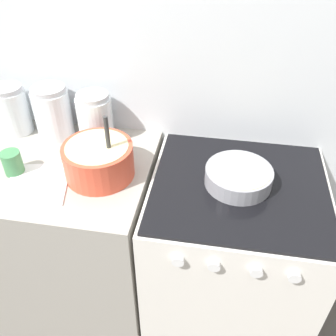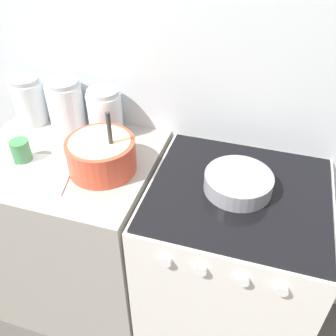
# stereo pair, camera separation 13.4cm
# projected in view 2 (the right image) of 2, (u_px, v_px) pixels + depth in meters

# --- Properties ---
(wall_back) EXTENTS (4.45, 0.05, 2.40)m
(wall_back) POSITION_uv_depth(u_px,v_px,m) (174.00, 66.00, 1.46)
(wall_back) COLOR silver
(wall_back) RESTS_ON ground_plane
(countertop_cabinet) EXTENTS (0.73, 0.60, 0.91)m
(countertop_cabinet) POSITION_uv_depth(u_px,v_px,m) (79.00, 234.00, 1.77)
(countertop_cabinet) COLOR #9E998E
(countertop_cabinet) RESTS_ON ground_plane
(stove) EXTENTS (0.65, 0.62, 0.91)m
(stove) POSITION_uv_depth(u_px,v_px,m) (227.00, 270.00, 1.61)
(stove) COLOR white
(stove) RESTS_ON ground_plane
(mixing_bowl) EXTENTS (0.25, 0.25, 0.25)m
(mixing_bowl) POSITION_uv_depth(u_px,v_px,m) (101.00, 153.00, 1.38)
(mixing_bowl) COLOR #D84C33
(mixing_bowl) RESTS_ON countertop_cabinet
(baking_pan) EXTENTS (0.24, 0.24, 0.07)m
(baking_pan) POSITION_uv_depth(u_px,v_px,m) (238.00, 182.00, 1.31)
(baking_pan) COLOR gray
(baking_pan) RESTS_ON stove
(storage_jar_left) EXTENTS (0.14, 0.14, 0.21)m
(storage_jar_left) POSITION_uv_depth(u_px,v_px,m) (30.00, 103.00, 1.64)
(storage_jar_left) COLOR silver
(storage_jar_left) RESTS_ON countertop_cabinet
(storage_jar_middle) EXTENTS (0.15, 0.15, 0.22)m
(storage_jar_middle) POSITION_uv_depth(u_px,v_px,m) (66.00, 108.00, 1.59)
(storage_jar_middle) COLOR silver
(storage_jar_middle) RESTS_ON countertop_cabinet
(storage_jar_right) EXTENTS (0.14, 0.14, 0.21)m
(storage_jar_right) POSITION_uv_depth(u_px,v_px,m) (105.00, 116.00, 1.56)
(storage_jar_right) COLOR silver
(storage_jar_right) RESTS_ON countertop_cabinet
(tin_can) EXTENTS (0.07, 0.07, 0.09)m
(tin_can) POSITION_uv_depth(u_px,v_px,m) (21.00, 151.00, 1.43)
(tin_can) COLOR #3F7F4C
(tin_can) RESTS_ON countertop_cabinet
(recipe_page) EXTENTS (0.26, 0.28, 0.01)m
(recipe_page) POSITION_uv_depth(u_px,v_px,m) (42.00, 173.00, 1.39)
(recipe_page) COLOR white
(recipe_page) RESTS_ON countertop_cabinet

